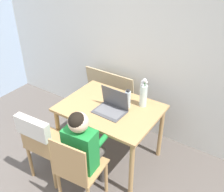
# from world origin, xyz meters

# --- Properties ---
(wall_back) EXTENTS (6.40, 0.05, 2.50)m
(wall_back) POSITION_xyz_m (0.00, 2.23, 1.25)
(wall_back) COLOR white
(wall_back) RESTS_ON ground_plane
(dining_table) EXTENTS (1.09, 0.80, 0.73)m
(dining_table) POSITION_xyz_m (0.14, 1.49, 0.64)
(dining_table) COLOR tan
(dining_table) RESTS_ON ground_plane
(chair_occupied) EXTENTS (0.44, 0.44, 0.87)m
(chair_occupied) POSITION_xyz_m (0.25, 0.77, 0.46)
(chair_occupied) COLOR tan
(chair_occupied) RESTS_ON ground_plane
(chair_spare) EXTENTS (0.42, 0.45, 0.88)m
(chair_spare) POSITION_xyz_m (-0.26, 0.80, 0.59)
(chair_spare) COLOR tan
(chair_spare) RESTS_ON ground_plane
(person_seated) EXTENTS (0.34, 0.45, 1.09)m
(person_seated) POSITION_xyz_m (0.24, 0.89, 0.68)
(person_seated) COLOR #1E8438
(person_seated) RESTS_ON ground_plane
(laptop) EXTENTS (0.34, 0.26, 0.25)m
(laptop) POSITION_xyz_m (0.19, 1.45, 0.79)
(laptop) COLOR #4C4C51
(laptop) RESTS_ON dining_table
(flower_vase) EXTENTS (0.08, 0.08, 0.35)m
(flower_vase) POSITION_xyz_m (0.42, 1.72, 0.89)
(flower_vase) COLOR silver
(flower_vase) RESTS_ON dining_table
(water_bottle) EXTENTS (0.06, 0.06, 0.22)m
(water_bottle) POSITION_xyz_m (0.30, 1.60, 0.84)
(water_bottle) COLOR silver
(water_bottle) RESTS_ON dining_table
(cardboard_panel) EXTENTS (0.75, 0.13, 0.82)m
(cardboard_panel) POSITION_xyz_m (-0.27, 2.11, 0.41)
(cardboard_panel) COLOR tan
(cardboard_panel) RESTS_ON ground_plane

